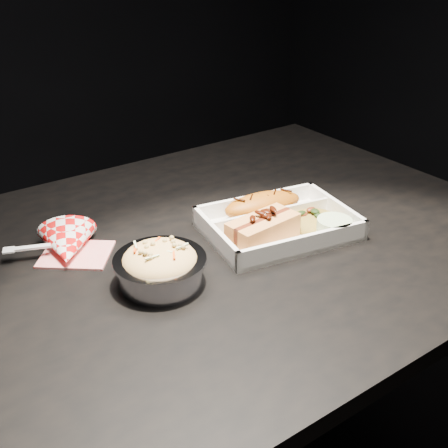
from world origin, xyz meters
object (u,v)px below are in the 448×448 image
(hotdog, at_px, (263,227))
(fried_pastry, at_px, (263,205))
(foil_coleslaw_cup, at_px, (160,265))
(napkin_fork, at_px, (67,246))
(food_tray, at_px, (278,227))
(dining_table, at_px, (188,292))

(hotdog, bearing_deg, fried_pastry, 45.95)
(foil_coleslaw_cup, bearing_deg, napkin_fork, 116.79)
(food_tray, bearing_deg, fried_pastry, 90.00)
(fried_pastry, height_order, hotdog, hotdog)
(food_tray, xyz_separation_m, fried_pastry, (0.01, 0.05, 0.02))
(fried_pastry, height_order, napkin_fork, napkin_fork)
(dining_table, xyz_separation_m, foil_coleslaw_cup, (-0.09, -0.07, 0.12))
(dining_table, xyz_separation_m, fried_pastry, (0.17, 0.01, 0.12))
(fried_pastry, distance_m, foil_coleslaw_cup, 0.27)
(dining_table, distance_m, napkin_fork, 0.22)
(hotdog, relative_size, napkin_fork, 0.72)
(foil_coleslaw_cup, height_order, napkin_fork, foil_coleslaw_cup)
(hotdog, relative_size, foil_coleslaw_cup, 0.92)
(dining_table, relative_size, foil_coleslaw_cup, 8.64)
(dining_table, bearing_deg, foil_coleslaw_cup, -141.78)
(food_tray, bearing_deg, hotdog, -149.23)
(food_tray, relative_size, hotdog, 2.18)
(dining_table, xyz_separation_m, hotdog, (0.11, -0.07, 0.12))
(fried_pastry, relative_size, hotdog, 1.19)
(fried_pastry, bearing_deg, dining_table, -177.43)
(fried_pastry, bearing_deg, foil_coleslaw_cup, -163.38)
(dining_table, xyz_separation_m, napkin_fork, (-0.17, 0.09, 0.11))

